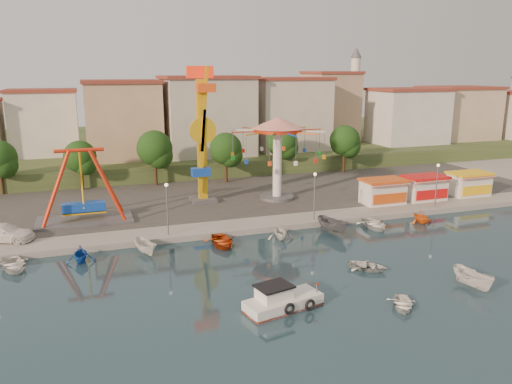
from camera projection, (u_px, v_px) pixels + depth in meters
name	position (u px, v px, depth m)	size (l,w,h in m)	color
ground	(293.00, 280.00, 40.53)	(200.00, 200.00, 0.00)	#152E3C
quay_deck	(168.00, 156.00, 97.42)	(200.00, 100.00, 0.60)	#9E998E
asphalt_pad	(207.00, 191.00, 67.95)	(90.00, 28.00, 0.01)	#4C4944
hill_terrace	(164.00, 146.00, 101.73)	(200.00, 60.00, 3.00)	#384C26
pirate_ship_ride	(82.00, 187.00, 53.38)	(10.00, 5.00, 8.00)	#59595E
kamikaze_tower	(202.00, 138.00, 60.28)	(3.20, 3.10, 16.50)	#59595E
wave_swinger	(277.00, 140.00, 62.01)	(11.60, 11.60, 10.40)	#59595E
booth_left	(383.00, 191.00, 61.16)	(5.40, 3.78, 3.08)	white
booth_mid	(424.00, 187.00, 63.08)	(5.40, 3.78, 3.08)	white
booth_right	(469.00, 184.00, 65.28)	(5.40, 3.78, 3.08)	white
lamp_post_1	(167.00, 211.00, 49.21)	(0.14, 0.14, 5.00)	#59595E
lamp_post_2	(314.00, 198.00, 54.27)	(0.14, 0.14, 5.00)	#59595E
lamp_post_3	(436.00, 187.00, 59.33)	(0.14, 0.14, 5.00)	#59595E
tree_1	(80.00, 157.00, 67.54)	(4.35, 4.35, 6.80)	#382314
tree_2	(155.00, 148.00, 70.13)	(5.02, 5.02, 7.85)	#382314
tree_3	(226.00, 149.00, 72.05)	(4.68, 4.68, 7.32)	#382314
tree_4	(282.00, 142.00, 77.91)	(4.86, 4.86, 7.60)	#382314
tree_5	(345.00, 141.00, 79.41)	(4.83, 4.83, 7.54)	#382314
building_1	(43.00, 130.00, 79.26)	(12.33, 9.01, 8.63)	silver
building_2	(127.00, 119.00, 83.64)	(11.95, 9.28, 11.23)	tan
building_3	(212.00, 124.00, 85.34)	(12.59, 10.50, 9.20)	beige
building_4	(278.00, 120.00, 92.72)	(10.75, 9.23, 9.24)	beige
building_5	(346.00, 114.00, 94.97)	(12.77, 10.96, 11.21)	tan
building_6	(404.00, 110.00, 97.13)	(8.23, 8.98, 12.36)	silver
building_7	(437.00, 115.00, 105.84)	(11.59, 10.93, 8.76)	beige
minaret	(355.00, 91.00, 98.55)	(2.80, 2.80, 18.00)	silver
cabin_motorboat	(281.00, 302.00, 35.49)	(6.01, 3.37, 2.00)	white
rowboat_a	(368.00, 266.00, 42.49)	(2.35, 3.28, 0.68)	silver
rowboat_b	(402.00, 304.00, 35.64)	(2.13, 2.98, 0.62)	white
skiff	(473.00, 279.00, 38.85)	(1.45, 3.84, 1.48)	silver
van	(3.00, 233.00, 47.78)	(2.33, 5.74, 1.67)	white
moored_boat_0	(13.00, 265.00, 42.54)	(2.94, 4.11, 0.85)	white
moored_boat_1	(80.00, 254.00, 44.19)	(2.47, 2.86, 1.51)	#1348A6
moored_boat_2	(146.00, 247.00, 46.01)	(1.34, 3.57, 1.38)	silver
moored_boat_3	(222.00, 241.00, 48.37)	(3.00, 4.20, 0.87)	#C6400F
moored_boat_4	(280.00, 231.00, 50.21)	(2.60, 3.02, 1.59)	silver
moored_boat_5	(333.00, 225.00, 52.07)	(1.58, 4.20, 1.62)	#525156
moored_boat_6	(375.00, 224.00, 53.77)	(3.02, 4.23, 0.88)	white
moored_boat_7	(421.00, 216.00, 55.58)	(2.38, 2.76, 1.45)	orange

